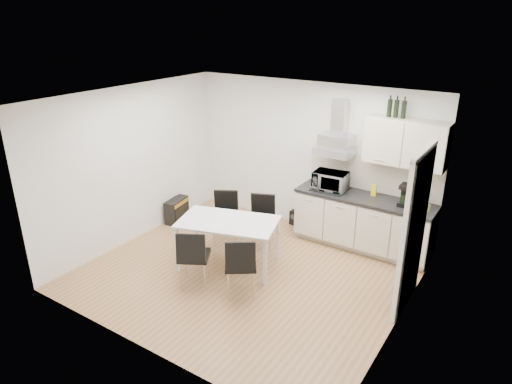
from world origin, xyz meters
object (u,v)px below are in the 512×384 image
chair_far_left (225,219)px  guitar_amp (177,210)px  kitchenette (367,201)px  chair_near_left (194,256)px  chair_near_right (241,265)px  floor_speaker (295,217)px  chair_far_right (261,223)px  dining_table (228,226)px

chair_far_left → guitar_amp: 1.31m
kitchenette → chair_far_left: 2.34m
chair_near_left → chair_near_right: (0.68, 0.16, 0.00)m
kitchenette → floor_speaker: (-1.39, 0.17, -0.70)m
chair_far_right → chair_near_right: same height
chair_far_left → chair_near_left: same height
chair_far_left → chair_near_left: 1.31m
dining_table → floor_speaker: size_ratio=6.14×
kitchenette → chair_near_left: bearing=-124.8°
dining_table → floor_speaker: 1.92m
dining_table → guitar_amp: dining_table is taller
chair_near_right → dining_table: bearing=103.7°
dining_table → chair_near_left: (-0.10, -0.68, -0.23)m
chair_near_right → chair_near_left: bearing=158.5°
kitchenette → floor_speaker: kitchenette is taller
dining_table → chair_far_right: chair_far_right is taller
chair_near_right → guitar_amp: 2.69m
floor_speaker → chair_far_right: bearing=-91.0°
chair_far_left → chair_far_right: (0.59, 0.19, 0.00)m
dining_table → chair_near_left: chair_near_left is taller
chair_far_right → guitar_amp: bearing=-23.6°
chair_near_right → chair_far_right: bearing=75.6°
chair_far_left → floor_speaker: size_ratio=3.30×
chair_far_right → chair_near_left: bearing=58.6°
chair_far_right → chair_near_left: 1.46m
floor_speaker → chair_near_right: bearing=-77.8°
kitchenette → floor_speaker: 1.56m
dining_table → kitchenette: bearing=30.4°
dining_table → chair_far_left: bearing=113.2°
chair_near_left → floor_speaker: 2.55m
kitchenette → dining_table: size_ratio=1.54×
chair_far_right → floor_speaker: chair_far_right is taller
chair_near_right → floor_speaker: 2.41m
chair_near_left → chair_far_right: bearing=52.5°
chair_far_right → floor_speaker: (0.05, 1.07, -0.31)m
chair_far_right → floor_speaker: size_ratio=3.30×
chair_near_right → guitar_amp: chair_near_right is taller
chair_far_right → chair_near_right: (0.48, -1.28, 0.00)m
kitchenette → chair_near_left: kitchenette is taller
chair_far_right → floor_speaker: bearing=-116.3°
chair_near_left → chair_far_left: bearing=77.6°
chair_near_left → guitar_amp: (-1.67, 1.45, -0.22)m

